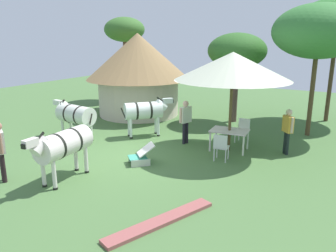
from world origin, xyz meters
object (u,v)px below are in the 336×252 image
(acacia_tree_far_lawn, at_px, (237,51))
(zebra_nearest_camera, at_px, (145,111))
(zebra_by_umbrella, at_px, (75,114))
(acacia_tree_right_background, at_px, (319,31))
(patio_chair_east_end, at_px, (243,129))
(zebra_toward_hut, at_px, (63,145))
(guest_beside_umbrella, at_px, (186,118))
(thatched_hut, at_px, (138,70))
(patio_chair_near_lawn, at_px, (221,146))
(acacia_tree_behind_hut, at_px, (124,30))
(shade_umbrella, at_px, (233,66))
(patio_dining_table, at_px, (229,132))
(striped_lounge_chair, at_px, (141,156))
(guest_behind_table, at_px, (288,127))
(standing_watcher, at_px, (0,146))

(acacia_tree_far_lawn, bearing_deg, zebra_nearest_camera, -119.74)
(zebra_by_umbrella, relative_size, acacia_tree_right_background, 0.45)
(patio_chair_east_end, height_order, zebra_toward_hut, zebra_toward_hut)
(guest_beside_umbrella, bearing_deg, thatched_hut, 72.69)
(patio_chair_near_lawn, relative_size, acacia_tree_far_lawn, 0.22)
(acacia_tree_behind_hut, bearing_deg, patio_chair_east_end, -28.72)
(acacia_tree_far_lawn, bearing_deg, guest_beside_umbrella, -96.39)
(patio_chair_east_end, distance_m, patio_chair_near_lawn, 2.34)
(shade_umbrella, relative_size, zebra_toward_hut, 1.67)
(shade_umbrella, distance_m, acacia_tree_far_lawn, 4.31)
(patio_dining_table, xyz_separation_m, patio_chair_east_end, (0.13, 1.17, -0.13))
(shade_umbrella, height_order, acacia_tree_far_lawn, acacia_tree_far_lawn)
(guest_beside_umbrella, distance_m, striped_lounge_chair, 2.67)
(striped_lounge_chair, height_order, acacia_tree_far_lawn, acacia_tree_far_lawn)
(striped_lounge_chair, bearing_deg, guest_beside_umbrella, -51.83)
(shade_umbrella, xyz_separation_m, acacia_tree_right_background, (2.17, 3.39, 1.14))
(patio_chair_east_end, height_order, guest_beside_umbrella, guest_beside_umbrella)
(shade_umbrella, distance_m, guest_beside_umbrella, 2.60)
(shade_umbrella, distance_m, zebra_nearest_camera, 4.05)
(acacia_tree_behind_hut, bearing_deg, zebra_by_umbrella, -67.06)
(guest_behind_table, bearing_deg, zebra_by_umbrella, 65.40)
(striped_lounge_chair, distance_m, zebra_by_umbrella, 3.90)
(patio_dining_table, bearing_deg, standing_watcher, -128.93)
(acacia_tree_right_background, height_order, acacia_tree_behind_hut, acacia_tree_right_background)
(patio_dining_table, height_order, guest_behind_table, guest_behind_table)
(acacia_tree_right_background, bearing_deg, patio_dining_table, -122.61)
(zebra_nearest_camera, bearing_deg, patio_chair_east_end, 60.55)
(shade_umbrella, xyz_separation_m, patio_chair_near_lawn, (0.14, -1.17, -2.43))
(acacia_tree_far_lawn, bearing_deg, acacia_tree_right_background, -12.09)
(acacia_tree_right_background, bearing_deg, guest_behind_table, -96.74)
(zebra_toward_hut, bearing_deg, acacia_tree_behind_hut, -64.66)
(thatched_hut, distance_m, acacia_tree_far_lawn, 4.98)
(zebra_nearest_camera, relative_size, acacia_tree_far_lawn, 0.42)
(acacia_tree_far_lawn, bearing_deg, shade_umbrella, -73.44)
(zebra_by_umbrella, bearing_deg, zebra_toward_hut, -132.87)
(zebra_by_umbrella, bearing_deg, patio_dining_table, -66.54)
(patio_dining_table, distance_m, acacia_tree_far_lawn, 5.03)
(patio_chair_east_end, height_order, zebra_nearest_camera, zebra_nearest_camera)
(guest_beside_umbrella, distance_m, zebra_by_umbrella, 4.31)
(patio_chair_east_end, xyz_separation_m, zebra_nearest_camera, (-3.69, -1.15, 0.52))
(guest_behind_table, relative_size, standing_watcher, 0.92)
(thatched_hut, distance_m, guest_behind_table, 8.37)
(thatched_hut, height_order, striped_lounge_chair, thatched_hut)
(zebra_nearest_camera, distance_m, acacia_tree_far_lawn, 5.22)
(thatched_hut, bearing_deg, guest_beside_umbrella, -36.94)
(guest_beside_umbrella, relative_size, acacia_tree_right_background, 0.32)
(patio_chair_east_end, height_order, standing_watcher, standing_watcher)
(patio_chair_near_lawn, height_order, zebra_by_umbrella, zebra_by_umbrella)
(shade_umbrella, distance_m, zebra_by_umbrella, 6.25)
(guest_beside_umbrella, relative_size, zebra_nearest_camera, 0.95)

